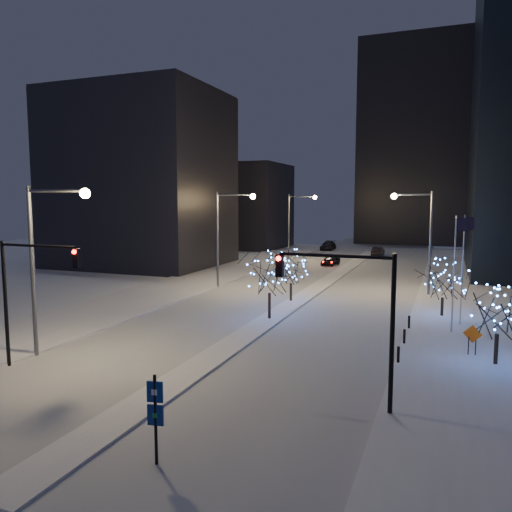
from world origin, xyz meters
The scene contains 25 objects.
ground centered at (0.00, 0.00, 0.00)m, with size 160.00×160.00×0.00m, color white.
road centered at (0.00, 35.00, 0.01)m, with size 20.00×130.00×0.02m, color #AAAFB9.
median centered at (0.00, 30.00, 0.07)m, with size 2.00×80.00×0.15m, color silver.
east_sidewalk centered at (15.00, 20.00, 0.07)m, with size 10.00×90.00×0.15m, color silver.
west_sidewalk centered at (-14.00, 20.00, 0.07)m, with size 8.00×90.00×0.15m, color silver.
filler_west_near centered at (-28.00, 40.00, 12.00)m, with size 22.00×18.00×24.00m, color black.
filler_west_far centered at (-26.00, 70.00, 8.00)m, with size 18.00×16.00×16.00m, color black.
horizon_block centered at (6.00, 92.00, 21.00)m, with size 24.00×14.00×42.00m, color black.
street_lamp_w_near centered at (-8.94, 2.00, 6.50)m, with size 4.40×0.56×10.00m.
street_lamp_w_mid centered at (-8.94, 27.00, 6.50)m, with size 4.40×0.56×10.00m.
street_lamp_w_far centered at (-8.94, 52.00, 6.50)m, with size 4.40×0.56×10.00m.
street_lamp_east centered at (10.08, 30.00, 6.45)m, with size 3.90×0.56×10.00m.
traffic_signal_west centered at (-8.44, 0.00, 4.76)m, with size 5.26×0.43×7.00m.
traffic_signal_east centered at (8.94, 1.00, 4.76)m, with size 5.26×0.43×7.00m.
flagpoles centered at (13.37, 17.25, 4.80)m, with size 1.35×2.60×8.00m.
bollards centered at (10.20, 10.00, 0.60)m, with size 0.16×12.16×0.90m.
car_near centered at (-2.78, 48.78, 0.72)m, with size 1.69×4.21×1.43m, color black.
car_mid centered at (1.86, 63.43, 0.73)m, with size 1.54×4.42×1.45m, color black.
car_far centered at (-7.98, 69.95, 0.79)m, with size 2.22×5.47×1.59m, color black.
holiday_tree_median_near centered at (-0.05, 15.29, 3.59)m, with size 4.29×4.29×5.22m.
holiday_tree_median_far centered at (-0.50, 22.33, 3.09)m, with size 4.38×4.38×4.58m.
holiday_tree_plaza_near centered at (15.27, 9.69, 3.39)m, with size 4.36×4.36×5.11m.
holiday_tree_plaza_far centered at (12.33, 21.02, 3.00)m, with size 4.66×4.66×4.55m.
wayfinding_sign centered at (3.33, -6.00, 1.99)m, with size 0.58×0.18×3.25m.
construction_sign centered at (14.10, 10.95, 1.24)m, with size 1.06×0.35×1.81m.
Camera 1 is at (12.51, -20.13, 9.20)m, focal length 35.00 mm.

